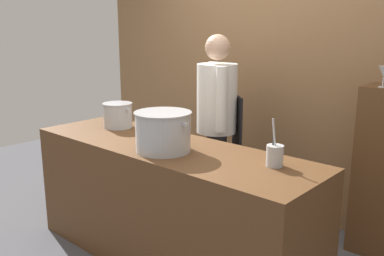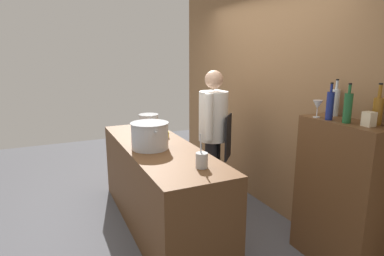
{
  "view_description": "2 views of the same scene",
  "coord_description": "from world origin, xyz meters",
  "px_view_note": "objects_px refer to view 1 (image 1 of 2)",
  "views": [
    {
      "loc": [
        2.05,
        -2.02,
        1.72
      ],
      "look_at": [
        0.0,
        0.26,
        0.98
      ],
      "focal_mm": 39.53,
      "sensor_mm": 36.0,
      "label": 1
    },
    {
      "loc": [
        3.13,
        -1.05,
        1.84
      ],
      "look_at": [
        0.15,
        0.32,
        1.09
      ],
      "focal_mm": 30.34,
      "sensor_mm": 36.0,
      "label": 2
    }
  ],
  "objects_px": {
    "stockpot_large": "(163,132)",
    "utensil_crock": "(275,155)",
    "chef": "(217,118)",
    "wine_glass_short": "(384,72)",
    "stockpot_small": "(118,115)",
    "butter_jar": "(159,130)"
  },
  "relations": [
    {
      "from": "utensil_crock",
      "to": "butter_jar",
      "type": "xyz_separation_m",
      "value": [
        -1.08,
        0.07,
        -0.04
      ]
    },
    {
      "from": "stockpot_small",
      "to": "utensil_crock",
      "type": "xyz_separation_m",
      "value": [
        1.5,
        -0.01,
        -0.03
      ]
    },
    {
      "from": "stockpot_large",
      "to": "stockpot_small",
      "type": "distance_m",
      "value": 0.81
    },
    {
      "from": "stockpot_large",
      "to": "utensil_crock",
      "type": "relative_size",
      "value": 1.51
    },
    {
      "from": "stockpot_large",
      "to": "wine_glass_short",
      "type": "distance_m",
      "value": 1.61
    },
    {
      "from": "utensil_crock",
      "to": "wine_glass_short",
      "type": "xyz_separation_m",
      "value": [
        0.27,
        0.98,
        0.44
      ]
    },
    {
      "from": "chef",
      "to": "stockpot_small",
      "type": "xyz_separation_m",
      "value": [
        -0.57,
        -0.61,
        0.04
      ]
    },
    {
      "from": "utensil_crock",
      "to": "wine_glass_short",
      "type": "relative_size",
      "value": 1.94
    },
    {
      "from": "stockpot_large",
      "to": "utensil_crock",
      "type": "xyz_separation_m",
      "value": [
        0.73,
        0.22,
        -0.07
      ]
    },
    {
      "from": "stockpot_large",
      "to": "utensil_crock",
      "type": "bearing_deg",
      "value": 16.99
    },
    {
      "from": "butter_jar",
      "to": "wine_glass_short",
      "type": "bearing_deg",
      "value": 34.26
    },
    {
      "from": "wine_glass_short",
      "to": "chef",
      "type": "bearing_deg",
      "value": -163.38
    },
    {
      "from": "stockpot_small",
      "to": "butter_jar",
      "type": "bearing_deg",
      "value": 7.98
    },
    {
      "from": "butter_jar",
      "to": "stockpot_small",
      "type": "bearing_deg",
      "value": -172.02
    },
    {
      "from": "stockpot_large",
      "to": "stockpot_small",
      "type": "relative_size",
      "value": 1.44
    },
    {
      "from": "chef",
      "to": "stockpot_small",
      "type": "distance_m",
      "value": 0.84
    },
    {
      "from": "stockpot_large",
      "to": "butter_jar",
      "type": "distance_m",
      "value": 0.46
    },
    {
      "from": "stockpot_large",
      "to": "wine_glass_short",
      "type": "height_order",
      "value": "wine_glass_short"
    },
    {
      "from": "stockpot_small",
      "to": "butter_jar",
      "type": "relative_size",
      "value": 3.48
    },
    {
      "from": "stockpot_large",
      "to": "utensil_crock",
      "type": "height_order",
      "value": "utensil_crock"
    },
    {
      "from": "chef",
      "to": "utensil_crock",
      "type": "relative_size",
      "value": 5.67
    },
    {
      "from": "stockpot_large",
      "to": "utensil_crock",
      "type": "distance_m",
      "value": 0.77
    }
  ]
}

